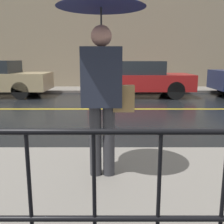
{
  "coord_description": "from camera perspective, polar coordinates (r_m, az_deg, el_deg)",
  "views": [
    {
      "loc": [
        0.67,
        -7.72,
        1.48
      ],
      "look_at": [
        0.68,
        -1.92,
        0.3
      ],
      "focal_mm": 42.0,
      "sensor_mm": 36.0,
      "label": 1
    }
  ],
  "objects": [
    {
      "name": "lane_marking",
      "position": [
        7.89,
        -4.98,
        0.66
      ],
      "size": [
        25.2,
        0.12,
        0.01
      ],
      "color": "gold",
      "rests_on": "ground_plane"
    },
    {
      "name": "sidewalk_near",
      "position": [
        2.99,
        -13.63,
        -17.33
      ],
      "size": [
        28.0,
        2.79,
        0.11
      ],
      "color": "slate",
      "rests_on": "ground_plane"
    },
    {
      "name": "ground_plane",
      "position": [
        7.89,
        -4.98,
        0.64
      ],
      "size": [
        80.0,
        80.0,
        0.0
      ],
      "primitive_type": "plane",
      "color": "black"
    },
    {
      "name": "sidewalk_far",
      "position": [
        12.48,
        -3.21,
        4.91
      ],
      "size": [
        28.0,
        1.74,
        0.11
      ],
      "color": "slate",
      "rests_on": "ground_plane"
    },
    {
      "name": "pedestrian",
      "position": [
        2.97,
        -2.36,
        16.29
      ],
      "size": [
        0.97,
        0.97,
        2.13
      ],
      "rotation": [
        0.0,
        0.0,
        3.14
      ],
      "color": "#333338",
      "rests_on": "sidewalk_near"
    },
    {
      "name": "car_red",
      "position": [
        10.54,
        5.67,
        7.3
      ],
      "size": [
        4.05,
        1.83,
        1.4
      ],
      "color": "maroon",
      "rests_on": "ground_plane"
    },
    {
      "name": "building_storefront",
      "position": [
        13.46,
        -3.09,
        15.44
      ],
      "size": [
        28.0,
        0.3,
        4.83
      ],
      "color": "gray",
      "rests_on": "ground_plane"
    }
  ]
}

